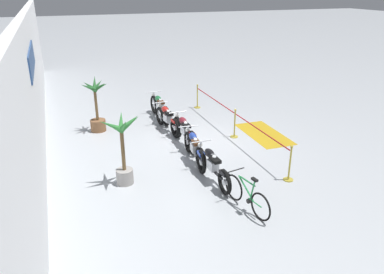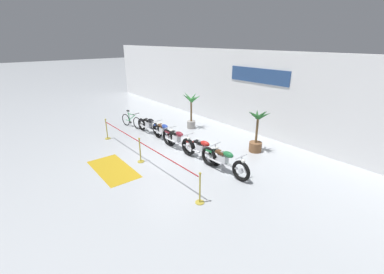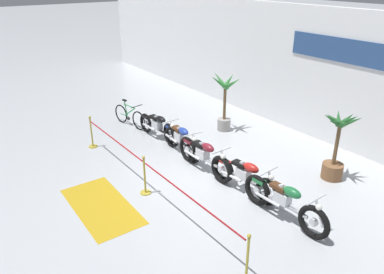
{
  "view_description": "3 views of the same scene",
  "coord_description": "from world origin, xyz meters",
  "px_view_note": "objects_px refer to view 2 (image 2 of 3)",
  "views": [
    {
      "loc": [
        -11.13,
        4.4,
        5.07
      ],
      "look_at": [
        -0.68,
        0.52,
        0.5
      ],
      "focal_mm": 35.0,
      "sensor_mm": 36.0,
      "label": 1
    },
    {
      "loc": [
        8.56,
        -5.73,
        4.69
      ],
      "look_at": [
        0.46,
        0.97,
        0.68
      ],
      "focal_mm": 24.0,
      "sensor_mm": 36.0,
      "label": 2
    },
    {
      "loc": [
        7.18,
        -5.15,
        5.17
      ],
      "look_at": [
        -1.34,
        1.08,
        0.46
      ],
      "focal_mm": 35.0,
      "sensor_mm": 36.0,
      "label": 3
    }
  ],
  "objects_px": {
    "motorcycle_black_0": "(149,126)",
    "bicycle": "(131,121)",
    "motorcycle_maroon_2": "(177,140)",
    "potted_palm_right_of_row": "(257,133)",
    "potted_palm_left_of_row": "(191,111)",
    "motorcycle_green_4": "(224,161)",
    "stanchion_mid_left": "(140,154)",
    "motorcycle_blue_1": "(163,132)",
    "stanchion_mid_right": "(200,193)",
    "stanchion_far_left": "(127,138)",
    "floor_banner": "(113,169)",
    "motorcycle_red_3": "(202,150)"
  },
  "relations": [
    {
      "from": "motorcycle_green_4",
      "to": "floor_banner",
      "type": "xyz_separation_m",
      "value": [
        -2.91,
        -3.1,
        -0.47
      ]
    },
    {
      "from": "motorcycle_blue_1",
      "to": "stanchion_mid_right",
      "type": "bearing_deg",
      "value": -22.09
    },
    {
      "from": "motorcycle_black_0",
      "to": "potted_palm_right_of_row",
      "type": "relative_size",
      "value": 1.09
    },
    {
      "from": "potted_palm_left_of_row",
      "to": "stanchion_mid_right",
      "type": "xyz_separation_m",
      "value": [
        5.63,
        -4.29,
        -0.65
      ]
    },
    {
      "from": "motorcycle_green_4",
      "to": "floor_banner",
      "type": "height_order",
      "value": "motorcycle_green_4"
    },
    {
      "from": "motorcycle_maroon_2",
      "to": "stanchion_mid_right",
      "type": "xyz_separation_m",
      "value": [
        3.68,
        -1.88,
        -0.13
      ]
    },
    {
      "from": "motorcycle_black_0",
      "to": "stanchion_mid_left",
      "type": "relative_size",
      "value": 2.1
    },
    {
      "from": "motorcycle_blue_1",
      "to": "stanchion_far_left",
      "type": "height_order",
      "value": "stanchion_far_left"
    },
    {
      "from": "stanchion_mid_left",
      "to": "stanchion_mid_right",
      "type": "bearing_deg",
      "value": 0.0
    },
    {
      "from": "motorcycle_black_0",
      "to": "floor_banner",
      "type": "height_order",
      "value": "motorcycle_black_0"
    },
    {
      "from": "motorcycle_black_0",
      "to": "bicycle",
      "type": "bearing_deg",
      "value": -172.4
    },
    {
      "from": "motorcycle_black_0",
      "to": "floor_banner",
      "type": "distance_m",
      "value": 4.07
    },
    {
      "from": "motorcycle_black_0",
      "to": "potted_palm_left_of_row",
      "type": "height_order",
      "value": "potted_palm_left_of_row"
    },
    {
      "from": "potted_palm_right_of_row",
      "to": "stanchion_mid_right",
      "type": "bearing_deg",
      "value": -73.45
    },
    {
      "from": "motorcycle_black_0",
      "to": "stanchion_mid_right",
      "type": "height_order",
      "value": "stanchion_mid_right"
    },
    {
      "from": "motorcycle_red_3",
      "to": "motorcycle_green_4",
      "type": "xyz_separation_m",
      "value": [
        1.36,
        -0.1,
        0.02
      ]
    },
    {
      "from": "motorcycle_maroon_2",
      "to": "stanchion_far_left",
      "type": "distance_m",
      "value": 2.19
    },
    {
      "from": "potted_palm_right_of_row",
      "to": "floor_banner",
      "type": "height_order",
      "value": "potted_palm_right_of_row"
    },
    {
      "from": "motorcycle_maroon_2",
      "to": "motorcycle_green_4",
      "type": "xyz_separation_m",
      "value": [
        2.82,
        0.07,
        -0.01
      ]
    },
    {
      "from": "motorcycle_black_0",
      "to": "stanchion_mid_left",
      "type": "height_order",
      "value": "stanchion_mid_left"
    },
    {
      "from": "bicycle",
      "to": "stanchion_mid_left",
      "type": "xyz_separation_m",
      "value": [
        4.27,
        -1.79,
        -0.01
      ]
    },
    {
      "from": "stanchion_mid_left",
      "to": "stanchion_mid_right",
      "type": "distance_m",
      "value": 3.65
    },
    {
      "from": "motorcycle_red_3",
      "to": "stanchion_far_left",
      "type": "distance_m",
      "value": 3.29
    },
    {
      "from": "motorcycle_maroon_2",
      "to": "stanchion_far_left",
      "type": "xyz_separation_m",
      "value": [
        -1.09,
        -1.88,
        0.21
      ]
    },
    {
      "from": "motorcycle_maroon_2",
      "to": "bicycle",
      "type": "bearing_deg",
      "value": -178.78
    },
    {
      "from": "motorcycle_red_3",
      "to": "stanchion_mid_right",
      "type": "xyz_separation_m",
      "value": [
        2.22,
        -2.05,
        -0.1
      ]
    },
    {
      "from": "motorcycle_green_4",
      "to": "potted_palm_left_of_row",
      "type": "relative_size",
      "value": 1.16
    },
    {
      "from": "motorcycle_blue_1",
      "to": "motorcycle_red_3",
      "type": "height_order",
      "value": "motorcycle_red_3"
    },
    {
      "from": "motorcycle_green_4",
      "to": "stanchion_mid_right",
      "type": "height_order",
      "value": "stanchion_mid_right"
    },
    {
      "from": "motorcycle_blue_1",
      "to": "motorcycle_green_4",
      "type": "xyz_separation_m",
      "value": [
        4.18,
        -0.09,
        0.02
      ]
    },
    {
      "from": "motorcycle_maroon_2",
      "to": "potted_palm_right_of_row",
      "type": "relative_size",
      "value": 1.12
    },
    {
      "from": "motorcycle_red_3",
      "to": "stanchion_mid_left",
      "type": "xyz_separation_m",
      "value": [
        -1.44,
        -2.05,
        -0.1
      ]
    },
    {
      "from": "motorcycle_black_0",
      "to": "potted_palm_left_of_row",
      "type": "bearing_deg",
      "value": 73.54
    },
    {
      "from": "motorcycle_maroon_2",
      "to": "potted_palm_right_of_row",
      "type": "xyz_separation_m",
      "value": [
        2.35,
        2.58,
        0.41
      ]
    },
    {
      "from": "stanchion_far_left",
      "to": "stanchion_mid_left",
      "type": "distance_m",
      "value": 1.17
    },
    {
      "from": "motorcycle_green_4",
      "to": "bicycle",
      "type": "height_order",
      "value": "motorcycle_green_4"
    },
    {
      "from": "motorcycle_green_4",
      "to": "stanchion_mid_left",
      "type": "bearing_deg",
      "value": -145.07
    },
    {
      "from": "motorcycle_blue_1",
      "to": "stanchion_far_left",
      "type": "xyz_separation_m",
      "value": [
        0.26,
        -2.04,
        0.24
      ]
    },
    {
      "from": "stanchion_mid_left",
      "to": "motorcycle_green_4",
      "type": "bearing_deg",
      "value": 34.93
    },
    {
      "from": "motorcycle_black_0",
      "to": "potted_palm_left_of_row",
      "type": "xyz_separation_m",
      "value": [
        0.68,
        2.29,
        0.56
      ]
    },
    {
      "from": "bicycle",
      "to": "stanchion_mid_left",
      "type": "relative_size",
      "value": 1.59
    },
    {
      "from": "motorcycle_red_3",
      "to": "bicycle",
      "type": "distance_m",
      "value": 5.71
    },
    {
      "from": "stanchion_far_left",
      "to": "stanchion_mid_left",
      "type": "xyz_separation_m",
      "value": [
        1.12,
        0.0,
        -0.34
      ]
    },
    {
      "from": "motorcycle_black_0",
      "to": "stanchion_far_left",
      "type": "height_order",
      "value": "stanchion_far_left"
    },
    {
      "from": "motorcycle_red_3",
      "to": "motorcycle_green_4",
      "type": "height_order",
      "value": "motorcycle_green_4"
    },
    {
      "from": "potted_palm_left_of_row",
      "to": "stanchion_mid_right",
      "type": "relative_size",
      "value": 1.93
    },
    {
      "from": "motorcycle_maroon_2",
      "to": "stanchion_mid_right",
      "type": "bearing_deg",
      "value": -27.1
    },
    {
      "from": "motorcycle_black_0",
      "to": "motorcycle_green_4",
      "type": "height_order",
      "value": "motorcycle_green_4"
    },
    {
      "from": "potted_palm_left_of_row",
      "to": "stanchion_mid_left",
      "type": "relative_size",
      "value": 1.93
    },
    {
      "from": "motorcycle_maroon_2",
      "to": "floor_banner",
      "type": "height_order",
      "value": "motorcycle_maroon_2"
    }
  ]
}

